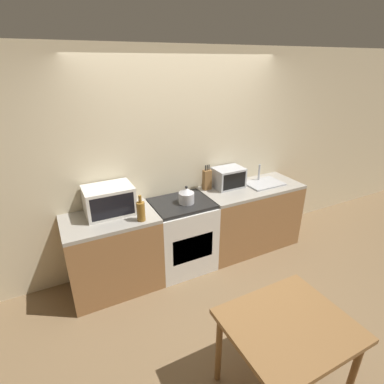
% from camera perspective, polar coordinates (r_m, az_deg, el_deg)
% --- Properties ---
extents(ground_plane, '(16.00, 16.00, 0.00)m').
position_cam_1_polar(ground_plane, '(3.63, 5.62, -18.37)').
color(ground_plane, brown).
extents(wall_back, '(10.00, 0.06, 2.60)m').
position_cam_1_polar(wall_back, '(3.75, -1.81, 6.19)').
color(wall_back, beige).
rests_on(wall_back, ground_plane).
extents(counter_left_run, '(0.99, 0.62, 0.90)m').
position_cam_1_polar(counter_left_run, '(3.54, -14.75, -11.18)').
color(counter_left_run, olive).
rests_on(counter_left_run, ground_plane).
extents(counter_right_run, '(1.35, 0.62, 0.90)m').
position_cam_1_polar(counter_right_run, '(4.23, 10.86, -4.62)').
color(counter_right_run, olive).
rests_on(counter_right_run, ground_plane).
extents(stove_range, '(0.71, 0.62, 0.90)m').
position_cam_1_polar(stove_range, '(3.75, -1.93, -8.17)').
color(stove_range, silver).
rests_on(stove_range, ground_plane).
extents(kettle, '(0.18, 0.18, 0.21)m').
position_cam_1_polar(kettle, '(3.47, -1.07, -0.69)').
color(kettle, '#B7B7BC').
rests_on(kettle, stove_range).
extents(microwave, '(0.51, 0.37, 0.31)m').
position_cam_1_polar(microwave, '(3.34, -15.53, -1.52)').
color(microwave, silver).
rests_on(microwave, counter_left_run).
extents(bottle, '(0.09, 0.09, 0.28)m').
position_cam_1_polar(bottle, '(3.13, -9.71, -3.57)').
color(bottle, olive).
rests_on(bottle, counter_left_run).
extents(knife_block, '(0.10, 0.07, 0.33)m').
position_cam_1_polar(knife_block, '(3.83, 2.88, 2.37)').
color(knife_block, brown).
rests_on(knife_block, counter_right_run).
extents(toaster_oven, '(0.38, 0.29, 0.26)m').
position_cam_1_polar(toaster_oven, '(3.94, 6.96, 2.75)').
color(toaster_oven, '#ADAFB5').
rests_on(toaster_oven, counter_right_run).
extents(sink_basin, '(0.49, 0.34, 0.24)m').
position_cam_1_polar(sink_basin, '(4.16, 13.50, 1.72)').
color(sink_basin, '#ADAFB5').
rests_on(sink_basin, counter_right_run).
extents(dining_table, '(0.87, 0.75, 0.73)m').
position_cam_1_polar(dining_table, '(2.47, 17.78, -24.24)').
color(dining_table, brown).
rests_on(dining_table, ground_plane).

